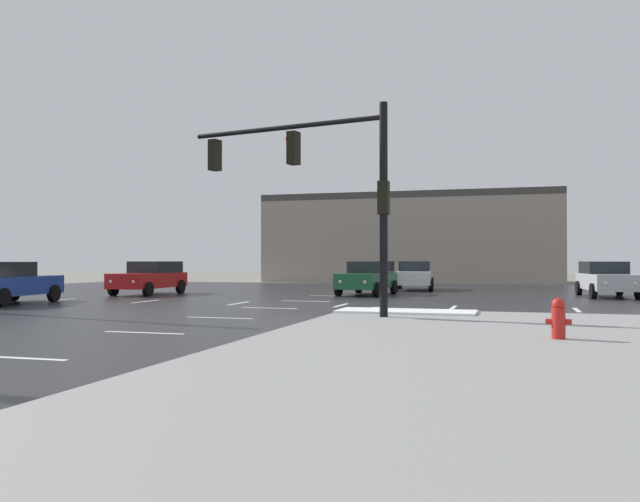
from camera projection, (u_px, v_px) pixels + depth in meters
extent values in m
plane|color=slate|center=(289.00, 305.00, 24.53)|extent=(120.00, 120.00, 0.00)
cube|color=#232326|center=(289.00, 305.00, 24.53)|extent=(44.00, 44.00, 0.02)
cube|color=white|center=(406.00, 311.00, 19.29)|extent=(4.00, 1.60, 0.06)
cube|color=silver|center=(16.00, 358.00, 11.10)|extent=(2.00, 0.15, 0.01)
cube|color=silver|center=(144.00, 333.00, 14.94)|extent=(2.00, 0.15, 0.01)
cube|color=silver|center=(220.00, 318.00, 18.78)|extent=(2.00, 0.15, 0.01)
cube|color=silver|center=(270.00, 308.00, 22.61)|extent=(2.00, 0.15, 0.01)
cube|color=silver|center=(305.00, 301.00, 26.45)|extent=(2.00, 0.15, 0.01)
cube|color=silver|center=(332.00, 296.00, 30.29)|extent=(2.00, 0.15, 0.01)
cube|color=silver|center=(352.00, 292.00, 34.13)|extent=(2.00, 0.15, 0.01)
cube|color=silver|center=(368.00, 289.00, 37.97)|extent=(2.00, 0.15, 0.01)
cube|color=silver|center=(382.00, 286.00, 41.81)|extent=(2.00, 0.15, 0.01)
cube|color=silver|center=(60.00, 300.00, 27.35)|extent=(0.15, 2.00, 0.01)
cube|color=silver|center=(145.00, 301.00, 26.22)|extent=(0.15, 2.00, 0.01)
cube|color=silver|center=(239.00, 303.00, 25.10)|extent=(0.15, 2.00, 0.01)
cube|color=silver|center=(341.00, 305.00, 23.97)|extent=(0.15, 2.00, 0.01)
cube|color=silver|center=(453.00, 308.00, 22.85)|extent=(0.15, 2.00, 0.01)
cube|color=silver|center=(577.00, 310.00, 21.72)|extent=(0.15, 2.00, 0.01)
cube|color=silver|center=(356.00, 315.00, 19.71)|extent=(0.45, 7.00, 0.01)
cylinder|color=black|center=(384.00, 209.00, 17.82)|extent=(0.22, 0.22, 5.78)
cylinder|color=black|center=(284.00, 128.00, 19.28)|extent=(6.11, 1.33, 0.14)
cube|color=black|center=(294.00, 148.00, 19.13)|extent=(0.34, 0.41, 0.95)
sphere|color=red|center=(289.00, 139.00, 19.21)|extent=(0.20, 0.20, 0.20)
cube|color=black|center=(215.00, 155.00, 20.41)|extent=(0.34, 0.41, 0.95)
sphere|color=red|center=(211.00, 146.00, 20.49)|extent=(0.20, 0.20, 0.20)
cube|color=black|center=(384.00, 198.00, 17.82)|extent=(0.28, 0.36, 0.90)
cylinder|color=red|center=(558.00, 323.00, 12.81)|extent=(0.26, 0.26, 0.60)
sphere|color=red|center=(558.00, 304.00, 12.82)|extent=(0.25, 0.25, 0.25)
cylinder|color=red|center=(549.00, 321.00, 12.86)|extent=(0.12, 0.11, 0.11)
cylinder|color=red|center=(568.00, 322.00, 12.76)|extent=(0.12, 0.11, 0.11)
cube|color=gray|center=(412.00, 242.00, 51.22)|extent=(21.92, 8.00, 6.13)
cube|color=#3F3D3A|center=(412.00, 199.00, 51.26)|extent=(21.92, 8.00, 0.50)
cube|color=#B7BABF|center=(607.00, 282.00, 29.43)|extent=(2.25, 4.66, 0.70)
cube|color=black|center=(603.00, 268.00, 30.10)|extent=(1.90, 2.63, 0.55)
cylinder|color=black|center=(639.00, 291.00, 27.76)|extent=(0.29, 0.68, 0.66)
cylinder|color=black|center=(593.00, 291.00, 28.08)|extent=(0.29, 0.68, 0.66)
cylinder|color=black|center=(619.00, 288.00, 30.77)|extent=(0.29, 0.68, 0.66)
cylinder|color=black|center=(579.00, 288.00, 31.09)|extent=(0.29, 0.68, 0.66)
sphere|color=white|center=(635.00, 284.00, 27.16)|extent=(0.18, 0.18, 0.18)
sphere|color=white|center=(605.00, 283.00, 27.37)|extent=(0.18, 0.18, 0.18)
cube|color=navy|center=(8.00, 286.00, 24.89)|extent=(2.22, 4.65, 0.70)
cylinder|color=black|center=(13.00, 293.00, 26.55)|extent=(0.28, 0.68, 0.66)
cylinder|color=black|center=(54.00, 293.00, 26.21)|extent=(0.28, 0.68, 0.66)
cylinder|color=black|center=(3.00, 298.00, 23.21)|extent=(0.28, 0.68, 0.66)
sphere|color=white|center=(31.00, 284.00, 27.16)|extent=(0.18, 0.18, 0.18)
sphere|color=white|center=(56.00, 284.00, 26.94)|extent=(0.18, 0.18, 0.18)
cube|color=#195933|center=(367.00, 280.00, 31.30)|extent=(2.15, 4.63, 0.70)
cube|color=black|center=(371.00, 267.00, 31.94)|extent=(1.85, 2.60, 0.55)
cylinder|color=black|center=(376.00, 289.00, 29.55)|extent=(0.27, 0.68, 0.66)
cylinder|color=black|center=(338.00, 289.00, 30.19)|extent=(0.27, 0.68, 0.66)
cylinder|color=black|center=(394.00, 287.00, 32.40)|extent=(0.27, 0.68, 0.66)
cylinder|color=black|center=(359.00, 286.00, 33.05)|extent=(0.27, 0.68, 0.66)
sphere|color=white|center=(365.00, 282.00, 29.04)|extent=(0.18, 0.18, 0.18)
sphere|color=white|center=(340.00, 282.00, 29.45)|extent=(0.18, 0.18, 0.18)
cube|color=#B21919|center=(148.00, 280.00, 31.65)|extent=(1.82, 4.51, 0.70)
cube|color=black|center=(156.00, 267.00, 32.31)|extent=(1.66, 2.48, 0.55)
cylinder|color=black|center=(148.00, 289.00, 29.93)|extent=(0.22, 0.66, 0.66)
cylinder|color=black|center=(113.00, 289.00, 30.43)|extent=(0.22, 0.66, 0.66)
cylinder|color=black|center=(181.00, 287.00, 32.87)|extent=(0.22, 0.66, 0.66)
cylinder|color=black|center=(148.00, 286.00, 33.37)|extent=(0.22, 0.66, 0.66)
sphere|color=white|center=(134.00, 282.00, 29.38)|extent=(0.18, 0.18, 0.18)
sphere|color=white|center=(111.00, 282.00, 29.70)|extent=(0.18, 0.18, 0.18)
cube|color=white|center=(414.00, 278.00, 36.22)|extent=(2.25, 4.66, 0.70)
cube|color=black|center=(415.00, 266.00, 36.89)|extent=(1.90, 2.63, 0.55)
cylinder|color=black|center=(431.00, 285.00, 34.55)|extent=(0.29, 0.68, 0.66)
cylinder|color=black|center=(396.00, 285.00, 34.88)|extent=(0.29, 0.68, 0.66)
cylinder|color=black|center=(432.00, 283.00, 37.56)|extent=(0.29, 0.68, 0.66)
cylinder|color=black|center=(400.00, 283.00, 37.89)|extent=(0.29, 0.68, 0.66)
sphere|color=white|center=(424.00, 279.00, 33.95)|extent=(0.18, 0.18, 0.18)
sphere|color=white|center=(401.00, 279.00, 34.16)|extent=(0.18, 0.18, 0.18)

